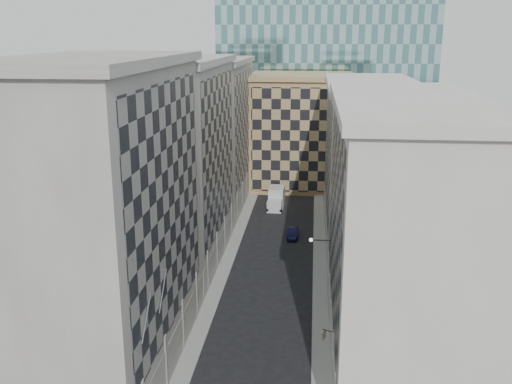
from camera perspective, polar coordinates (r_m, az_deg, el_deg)
The scene contains 14 objects.
sidewalk_west at distance 63.18m, azimuth -3.25°, elevation -7.83°, with size 1.50×100.00×0.15m, color gray.
sidewalk_east at distance 62.48m, azimuth 6.40°, elevation -8.18°, with size 1.50×100.00×0.15m, color gray.
bldg_left_a at distance 43.18m, azimuth -14.90°, elevation -2.92°, with size 10.80×22.80×23.70m.
bldg_left_b at distance 63.60m, azimuth -8.01°, elevation 2.87°, with size 10.80×22.80×22.70m.
bldg_left_c at distance 84.81m, azimuth -4.49°, elevation 5.80°, with size 10.80×22.80×21.70m.
bldg_right_a at distance 45.24m, azimuth 14.06°, elevation -4.02°, with size 10.80×26.80×20.70m.
bldg_right_b at distance 71.21m, azimuth 11.13°, elevation 2.88°, with size 10.80×28.80×19.70m.
tan_block at distance 96.43m, azimuth 4.50°, elevation 6.15°, with size 16.80×14.80×18.80m.
church_tower at distance 109.32m, azimuth 3.81°, elevation 16.48°, with size 7.20×7.20×51.50m.
flagpoles_left at distance 38.71m, azimuth -10.07°, elevation -10.95°, with size 0.10×6.33×2.33m.
bracket_lamp at distance 54.61m, azimuth 5.71°, elevation -4.79°, with size 1.98×0.36×0.36m.
box_truck at distance 85.05m, azimuth 2.03°, elevation -0.73°, with size 2.42×5.49×2.96m.
dark_car at distance 72.92m, azimuth 3.68°, elevation -4.11°, with size 1.32×3.78×1.25m, color #0F1239.
shop_sign at distance 43.31m, azimuth 6.84°, elevation -14.00°, with size 0.81×0.66×0.77m.
Camera 1 is at (4.18, -27.23, 25.12)m, focal length 40.00 mm.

